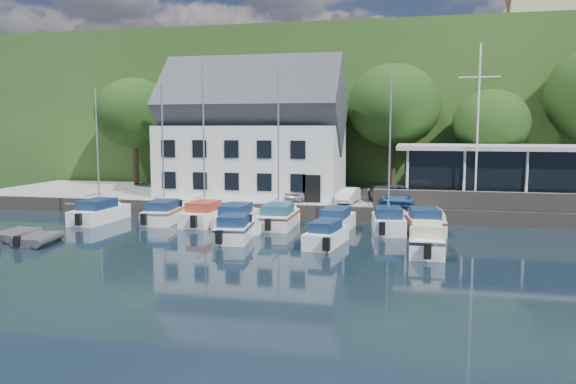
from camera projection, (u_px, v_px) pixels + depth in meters
name	position (u px, v px, depth m)	size (l,w,h in m)	color
ground	(297.00, 255.00, 28.04)	(180.00, 180.00, 0.00)	black
quay	(341.00, 201.00, 44.96)	(60.00, 13.00, 1.00)	gray
quay_face	(329.00, 213.00, 38.65)	(60.00, 0.30, 1.00)	#5E544B
hillside	(377.00, 117.00, 87.26)	(160.00, 75.00, 16.00)	#28521E
field_patch	(430.00, 68.00, 92.37)	(50.00, 30.00, 0.30)	#4F5F2F
farmhouse	(548.00, 19.00, 71.44)	(10.40, 7.00, 8.20)	beige
harbor_building	(253.00, 140.00, 44.95)	(14.40, 8.20, 8.70)	white
club_pavilion	(489.00, 173.00, 40.84)	(13.20, 7.20, 4.10)	black
seawall	(514.00, 202.00, 36.33)	(18.00, 0.50, 1.20)	#5E544B
gangway	(98.00, 217.00, 40.34)	(1.20, 6.00, 1.40)	silver
car_silver	(302.00, 191.00, 41.85)	(1.51, 3.77, 1.28)	silver
car_white	(348.00, 195.00, 40.25)	(1.15, 3.31, 1.09)	silver
car_dgrey	(382.00, 193.00, 40.61)	(1.76, 4.32, 1.25)	#323338
car_blue	(398.00, 194.00, 39.25)	(1.64, 4.15, 1.42)	#2D578B
flagpole	(478.00, 127.00, 36.94)	(2.59, 0.20, 10.80)	white
tree_0	(135.00, 131.00, 52.94)	(7.35, 7.35, 10.05)	#16340F
tree_1	(220.00, 125.00, 51.02)	(8.16, 8.16, 11.15)	#16340F
tree_2	(300.00, 125.00, 50.27)	(8.20, 8.20, 11.21)	#16340F
tree_3	(393.00, 127.00, 48.03)	(7.91, 7.91, 10.80)	#16340F
tree_4	(490.00, 141.00, 46.23)	(6.23, 6.23, 8.52)	#16340F
boat_r1_0	(97.00, 151.00, 37.56)	(2.06, 6.99, 9.57)	white
boat_r1_1	(163.00, 154.00, 37.49)	(2.06, 6.46, 9.18)	white
boat_r1_2	(204.00, 152.00, 36.50)	(2.00, 6.22, 9.57)	white
boat_r1_3	(237.00, 215.00, 35.91)	(1.94, 6.81, 1.53)	white
boat_r1_4	(278.00, 156.00, 35.66)	(2.23, 6.50, 9.11)	white
boat_r1_5	(336.00, 219.00, 34.73)	(1.86, 6.46, 1.46)	white
boat_r1_6	(390.00, 154.00, 33.82)	(2.00, 5.71, 9.56)	white
boat_r1_7	(424.00, 220.00, 34.28)	(2.13, 6.04, 1.50)	white
boat_r2_2	(235.00, 227.00, 31.78)	(1.93, 5.29, 1.48)	white
boat_r2_3	(326.00, 232.00, 30.43)	(1.62, 5.88, 1.40)	white
boat_r2_4	(426.00, 237.00, 28.65)	(1.86, 6.24, 1.56)	white
dinghy_0	(14.00, 233.00, 32.03)	(1.81, 3.02, 0.70)	#343439
dinghy_1	(38.00, 238.00, 30.71)	(1.83, 3.05, 0.71)	#343439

